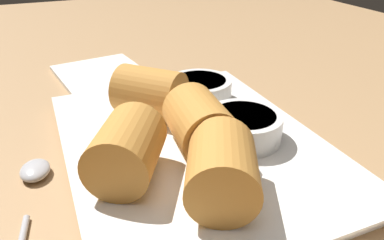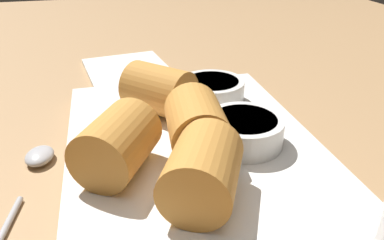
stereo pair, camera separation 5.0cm
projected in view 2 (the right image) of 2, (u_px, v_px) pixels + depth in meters
The scene contains 10 objects.
table_surface at pixel (182, 173), 35.25cm from camera, with size 180.00×140.00×2.00cm.
serving_plate at pixel (192, 146), 36.22cm from camera, with size 30.84×23.31×1.50cm.
roll_front_left at pixel (156, 89), 40.05cm from camera, with size 8.51×8.45×5.22cm.
roll_front_right at pixel (120, 141), 30.54cm from camera, with size 8.48×7.92×5.22cm.
roll_back_left at pixel (209, 167), 27.27cm from camera, with size 8.38×7.68×5.22cm.
roll_back_right at pixel (197, 123), 33.30cm from camera, with size 7.89×5.80×5.22cm.
dipping_bowl_near at pixel (244, 130), 34.65cm from camera, with size 7.32×7.32×2.61cm.
dipping_bowl_far at pixel (212, 90), 42.80cm from camera, with size 7.32×7.32×2.61cm.
spoon at pixel (30, 176), 32.39cm from camera, with size 20.21×4.68×1.15cm.
napkin at pixel (128, 70), 56.09cm from camera, with size 15.42×13.68×0.60cm.
Camera 2 is at (28.22, -5.87, 21.92)cm, focal length 35.00 mm.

